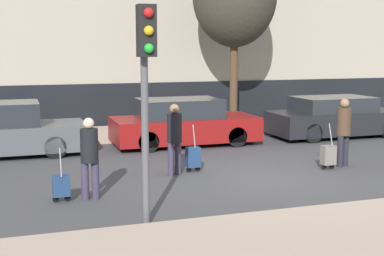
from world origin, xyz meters
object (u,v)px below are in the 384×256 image
Objects in this scene: trolley_center at (193,157)px; parked_bicycle at (162,119)px; parked_car_2 at (336,118)px; trolley_right at (328,155)px; pedestrian_left at (89,154)px; pedestrian_center at (174,135)px; trolley_left at (61,186)px; parked_car_1 at (183,123)px; pedestrian_right at (344,128)px; traffic_light at (146,71)px.

trolley_center is 5.84m from parked_bicycle.
trolley_right is (-2.91, -4.13, -0.28)m from parked_car_2.
trolley_right is 6.98m from parked_bicycle.
trolley_right is at bearing 8.01° from pedestrian_left.
pedestrian_center is 0.93× the size of parked_bicycle.
trolley_center reaches higher than trolley_left.
trolley_center is at bearing -98.05° from parked_bicycle.
pedestrian_right is (2.85, -4.09, 0.30)m from parked_car_1.
parked_bicycle is (4.00, 7.37, 0.18)m from trolley_left.
trolley_left is 3.55m from trolley_center.
parked_car_2 is at bearing 27.97° from trolley_left.
trolley_center is at bearing 31.23° from pedestrian_left.
pedestrian_left is 8.15m from parked_bicycle.
pedestrian_left reaches higher than parked_bicycle.
pedestrian_center reaches higher than parked_car_2.
pedestrian_right is 7.03m from parked_bicycle.
pedestrian_center is at bearing -151.85° from parked_car_2.
parked_car_1 reaches higher than trolley_left.
pedestrian_left is 2.53m from pedestrian_center.
traffic_light reaches higher than parked_bicycle.
traffic_light is at bearing -139.58° from parked_car_2.
traffic_light is at bearing -152.03° from trolley_right.
pedestrian_center is (2.12, 1.39, 0.03)m from pedestrian_left.
trolley_right is 0.63× the size of parked_bicycle.
pedestrian_center reaches higher than parked_bicycle.
pedestrian_center is 3.97m from traffic_light.
trolley_left is 6.42m from trolley_right.
parked_car_2 is at bearing 40.42° from traffic_light.
trolley_left is (-4.03, -5.06, -0.34)m from parked_car_1.
pedestrian_right is at bearing 153.79° from pedestrian_center.
pedestrian_left is (-3.48, -5.06, 0.25)m from parked_car_1.
trolley_left is at bearing -118.50° from parked_bicycle.
parked_bicycle is at bearing 73.35° from traffic_light.
parked_car_2 is 7.50m from pedestrian_center.
parked_car_2 is 10.76m from traffic_light.
trolley_left is 3.07m from pedestrian_center.
trolley_left is (-9.28, -4.93, -0.31)m from parked_car_2.
trolley_center reaches higher than trolley_right.
pedestrian_right is at bearing -9.34° from trolley_center.
pedestrian_right is at bearing 8.04° from trolley_left.
pedestrian_center is 1.46× the size of trolley_center.
trolley_left is at bearing -152.03° from parked_car_2.
pedestrian_center is (2.67, 1.39, 0.62)m from trolley_left.
parked_car_2 is at bearing -24.83° from parked_bicycle.
pedestrian_left is 0.97× the size of pedestrian_center.
trolley_center is at bearing 166.17° from trolley_right.
trolley_left is 8.39m from parked_bicycle.
trolley_center is (3.18, 1.58, 0.04)m from trolley_left.
traffic_light reaches higher than pedestrian_right.
pedestrian_left is at bearing 170.33° from pedestrian_right.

